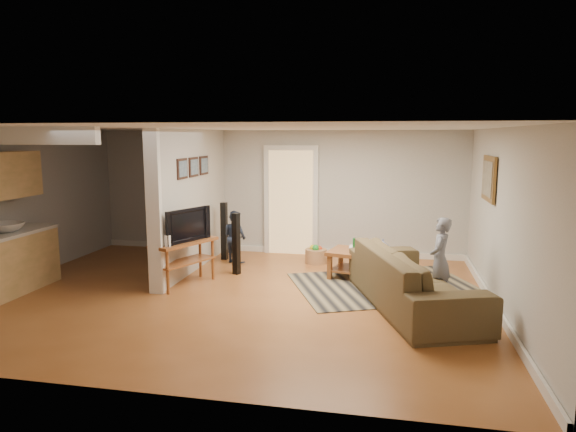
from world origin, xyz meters
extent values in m
plane|color=brown|center=(0.00, 0.00, 0.00)|extent=(7.50, 7.50, 0.00)
cube|color=silver|center=(0.00, 3.00, 1.25)|extent=(7.50, 0.04, 2.50)
cube|color=silver|center=(-3.75, 0.00, 1.25)|extent=(0.04, 6.00, 2.50)
cube|color=silver|center=(3.75, 0.00, 1.25)|extent=(0.04, 6.00, 2.50)
cube|color=white|center=(0.00, 0.00, 2.50)|extent=(7.50, 6.00, 0.04)
cube|color=silver|center=(-1.20, 1.45, 1.25)|extent=(0.15, 3.10, 2.50)
cube|color=white|center=(-1.20, -0.10, 1.25)|extent=(0.22, 0.10, 2.50)
cube|color=white|center=(0.00, 2.97, 0.06)|extent=(7.50, 0.04, 0.12)
cube|color=white|center=(3.72, 0.00, 0.06)|extent=(0.04, 6.00, 0.12)
cube|color=#D8B272|center=(0.30, 2.94, 1.05)|extent=(0.90, 0.06, 2.10)
imported|color=silver|center=(-3.43, -0.50, 0.94)|extent=(0.54, 0.54, 0.19)
cube|color=black|center=(-1.11, 0.80, 1.85)|extent=(0.03, 0.40, 0.34)
cube|color=black|center=(-1.11, 1.30, 1.85)|extent=(0.03, 0.40, 0.34)
cube|color=black|center=(-1.11, 1.80, 1.85)|extent=(0.03, 0.40, 0.34)
cube|color=brown|center=(3.71, 1.00, 1.75)|extent=(0.04, 0.90, 0.68)
cube|color=black|center=(2.23, 0.95, 0.01)|extent=(3.38, 2.98, 0.01)
imported|color=#474023|center=(2.60, 0.01, 0.00)|extent=(1.95, 2.99, 0.81)
cube|color=brown|center=(1.89, 1.30, 0.45)|extent=(1.35, 0.97, 0.06)
cube|color=silver|center=(1.89, 1.30, 0.45)|extent=(0.84, 0.59, 0.02)
cube|color=brown|center=(1.89, 1.30, 0.15)|extent=(1.22, 0.85, 0.03)
cube|color=brown|center=(1.30, 1.15, 0.22)|extent=(0.09, 0.09, 0.45)
cube|color=brown|center=(2.35, 0.90, 0.22)|extent=(0.09, 0.09, 0.45)
cube|color=brown|center=(1.44, 1.70, 0.22)|extent=(0.09, 0.09, 0.45)
cube|color=brown|center=(2.48, 1.45, 0.22)|extent=(0.09, 0.09, 0.45)
imported|color=navy|center=(2.17, 1.36, 0.48)|extent=(0.25, 0.25, 0.21)
cylinder|color=#145A20|center=(1.71, 1.19, 0.60)|extent=(0.07, 0.07, 0.24)
imported|color=#998C4C|center=(1.59, 1.56, 0.48)|extent=(0.21, 0.28, 0.03)
imported|color=#66594C|center=(1.94, 1.08, 0.48)|extent=(0.32, 0.36, 0.02)
cube|color=brown|center=(-0.95, 0.40, 0.70)|extent=(0.85, 1.23, 0.05)
cube|color=brown|center=(-0.95, 0.40, 0.38)|extent=(0.77, 1.12, 0.03)
cylinder|color=brown|center=(-1.28, 0.00, 0.36)|extent=(0.05, 0.05, 0.71)
cylinder|color=brown|center=(-0.89, 0.92, 0.36)|extent=(0.05, 0.05, 0.71)
cylinder|color=brown|center=(-1.01, -0.12, 0.36)|extent=(0.05, 0.05, 0.71)
cylinder|color=brown|center=(-0.62, 0.80, 0.36)|extent=(0.05, 0.05, 0.71)
imported|color=black|center=(-0.93, 0.39, 0.73)|extent=(0.48, 0.90, 0.53)
cylinder|color=white|center=(-1.03, -0.04, 0.81)|extent=(0.10, 0.10, 0.17)
cube|color=black|center=(-0.33, 1.20, 0.54)|extent=(0.14, 0.14, 1.07)
cube|color=black|center=(-0.88, 2.19, 0.56)|extent=(0.12, 0.12, 1.12)
cylinder|color=olive|center=(0.92, 2.25, 0.13)|extent=(0.41, 0.41, 0.27)
sphere|color=red|center=(0.97, 2.28, 0.27)|extent=(0.12, 0.12, 0.12)
sphere|color=gold|center=(0.85, 2.26, 0.29)|extent=(0.12, 0.12, 0.12)
sphere|color=green|center=(0.92, 2.19, 0.30)|extent=(0.12, 0.12, 0.12)
imported|color=slate|center=(3.00, 0.44, 0.00)|extent=(0.39, 0.50, 1.22)
imported|color=#202B42|center=(-0.60, 2.00, 0.00)|extent=(0.61, 0.58, 1.00)
camera|label=1|loc=(2.25, -7.15, 2.39)|focal=32.00mm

